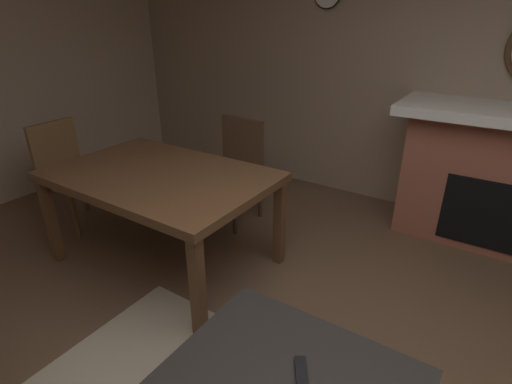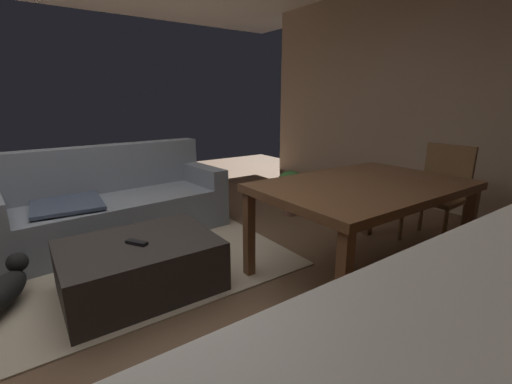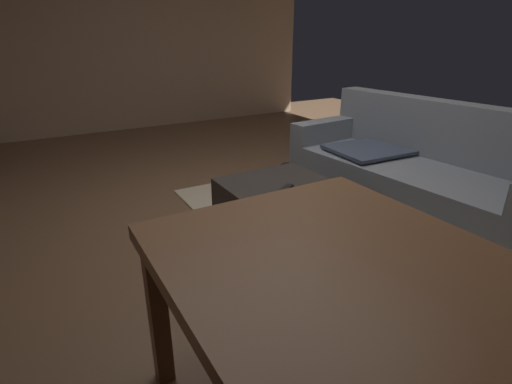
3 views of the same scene
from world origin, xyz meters
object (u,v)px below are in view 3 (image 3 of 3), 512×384
object	(u,v)px
small_dog	(265,179)
tv_remote	(286,189)
ottoman_coffee_table	(291,215)
dining_table	(389,317)
couch	(416,174)

from	to	relation	value
small_dog	tv_remote	bearing A→B (deg)	-21.57
ottoman_coffee_table	dining_table	distance (m)	1.73
ottoman_coffee_table	small_dog	xyz separation A→B (m)	(-0.80, 0.27, -0.03)
dining_table	small_dog	distance (m)	2.56
tv_remote	dining_table	size ratio (longest dim) A/B	0.10
couch	tv_remote	world-z (taller)	couch
tv_remote	small_dog	world-z (taller)	tv_remote
ottoman_coffee_table	tv_remote	distance (m)	0.20
ottoman_coffee_table	dining_table	bearing A→B (deg)	-26.00
tv_remote	small_dog	size ratio (longest dim) A/B	0.30
dining_table	small_dog	xyz separation A→B (m)	(-2.30, 1.00, -0.51)
couch	tv_remote	xyz separation A→B (m)	(-0.12, -1.22, 0.07)
dining_table	small_dog	bearing A→B (deg)	156.42
ottoman_coffee_table	small_dog	distance (m)	0.85
tv_remote	small_dog	xyz separation A→B (m)	(-0.78, 0.31, -0.23)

